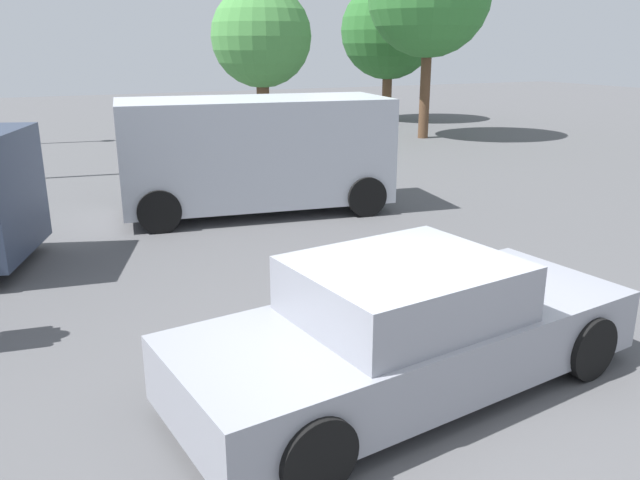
{
  "coord_description": "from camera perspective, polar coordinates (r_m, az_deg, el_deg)",
  "views": [
    {
      "loc": [
        -2.92,
        -4.37,
        3.13
      ],
      "look_at": [
        0.15,
        2.19,
        0.9
      ],
      "focal_mm": 35.64,
      "sensor_mm": 36.0,
      "label": 1
    }
  ],
  "objects": [
    {
      "name": "sedan_foreground",
      "position": [
        6.03,
        7.95,
        -7.96
      ],
      "size": [
        4.72,
        2.31,
        1.27
      ],
      "rotation": [
        0.0,
        0.0,
        0.13
      ],
      "color": "gray",
      "rests_on": "ground_plane"
    },
    {
      "name": "ground_plane",
      "position": [
        6.11,
        7.68,
        -13.84
      ],
      "size": [
        80.0,
        80.0,
        0.0
      ],
      "primitive_type": "plane",
      "color": "#515154"
    },
    {
      "name": "van_white",
      "position": [
        12.33,
        -5.79,
        7.92
      ],
      "size": [
        5.25,
        2.81,
        2.17
      ],
      "rotation": [
        0.0,
        0.0,
        -0.14
      ],
      "color": "#B2B7C1",
      "rests_on": "ground_plane"
    },
    {
      "name": "tree_back_left",
      "position": [
        27.97,
        6.19,
        18.17
      ],
      "size": [
        3.99,
        3.99,
        5.69
      ],
      "color": "brown",
      "rests_on": "ground_plane"
    },
    {
      "name": "dog",
      "position": [
        9.09,
        8.11,
        -1.36
      ],
      "size": [
        0.41,
        0.54,
        0.43
      ],
      "rotation": [
        0.0,
        0.0,
        5.25
      ],
      "color": "olive",
      "rests_on": "ground_plane"
    },
    {
      "name": "tree_back_center",
      "position": [
        20.63,
        -5.28,
        17.67
      ],
      "size": [
        3.1,
        3.1,
        4.93
      ],
      "color": "brown",
      "rests_on": "ground_plane"
    }
  ]
}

